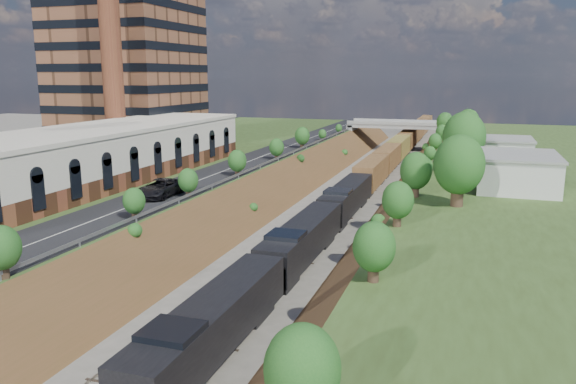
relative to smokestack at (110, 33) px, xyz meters
The scene contains 16 objects.
platform_left 23.05m from the smokestack, 53.13° to the left, with size 44.00×180.00×5.00m, color #384D1F.
embankment_left 35.58m from the smokestack, ahead, with size 7.07×180.00×7.07m, color brown.
embankment_right 53.39m from the smokestack, ahead, with size 7.07×180.00×7.07m, color brown.
rail_left_track 41.86m from the smokestack, ahead, with size 1.58×180.00×0.18m, color gray.
rail_right_track 46.11m from the smokestack, ahead, with size 1.58×180.00×0.18m, color gray.
road 28.88m from the smokestack, 11.04° to the left, with size 8.00×180.00×0.10m, color black.
guardrail 31.59m from the smokestack, ahead, with size 0.10×171.00×0.70m.
commercial_building 25.69m from the smokestack, 66.04° to the right, with size 14.30×62.30×7.00m.
smokestack is the anchor object (origin of this frame).
overpass 77.82m from the smokestack, 61.39° to the left, with size 24.50×8.30×7.40m.
white_building_near 62.29m from the smokestack, ahead, with size 9.00×12.00×4.00m, color silver.
white_building_far 64.31m from the smokestack, 16.97° to the left, with size 8.00×10.00×3.60m, color silver.
tree_right_large 57.52m from the smokestack, 16.80° to the right, with size 5.25×5.25×7.61m.
tree_left_crest 46.95m from the smokestack, 56.09° to the right, with size 2.45×2.45×3.55m.
freight_train 59.43m from the smokestack, 45.54° to the left, with size 3.26×182.77×4.81m.
suv 35.78m from the smokestack, 46.39° to the right, with size 3.26×7.07×1.96m, color black.
Camera 1 is at (18.20, -20.45, 18.63)m, focal length 35.00 mm.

